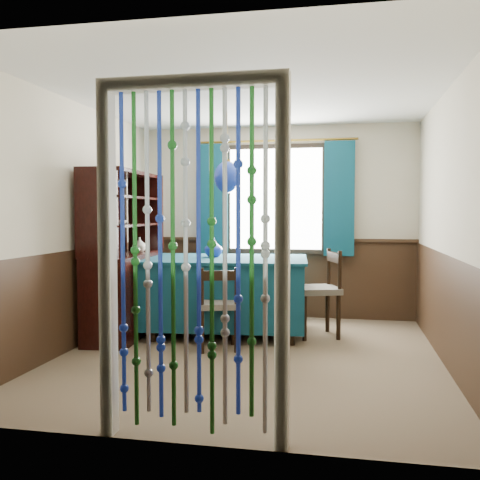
% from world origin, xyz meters
% --- Properties ---
extents(floor, '(4.00, 4.00, 0.00)m').
position_xyz_m(floor, '(0.00, 0.00, 0.00)').
color(floor, brown).
rests_on(floor, ground).
extents(ceiling, '(4.00, 4.00, 0.00)m').
position_xyz_m(ceiling, '(0.00, 0.00, 2.50)').
color(ceiling, silver).
rests_on(ceiling, ground).
extents(wall_back, '(3.60, 0.00, 3.60)m').
position_xyz_m(wall_back, '(0.00, 2.00, 1.25)').
color(wall_back, beige).
rests_on(wall_back, ground).
extents(wall_front, '(3.60, 0.00, 3.60)m').
position_xyz_m(wall_front, '(0.00, -2.00, 1.25)').
color(wall_front, beige).
rests_on(wall_front, ground).
extents(wall_left, '(0.00, 4.00, 4.00)m').
position_xyz_m(wall_left, '(-1.80, 0.00, 1.25)').
color(wall_left, beige).
rests_on(wall_left, ground).
extents(wall_right, '(0.00, 4.00, 4.00)m').
position_xyz_m(wall_right, '(1.80, 0.00, 1.25)').
color(wall_right, beige).
rests_on(wall_right, ground).
extents(wainscot_back, '(3.60, 0.00, 3.60)m').
position_xyz_m(wainscot_back, '(0.00, 1.99, 0.50)').
color(wainscot_back, '#332013').
rests_on(wainscot_back, ground).
extents(wainscot_front, '(3.60, 0.00, 3.60)m').
position_xyz_m(wainscot_front, '(0.00, -1.99, 0.50)').
color(wainscot_front, '#332013').
rests_on(wainscot_front, ground).
extents(wainscot_left, '(0.00, 4.00, 4.00)m').
position_xyz_m(wainscot_left, '(-1.79, 0.00, 0.50)').
color(wainscot_left, '#332013').
rests_on(wainscot_left, ground).
extents(wainscot_right, '(0.00, 4.00, 4.00)m').
position_xyz_m(wainscot_right, '(1.79, 0.00, 0.50)').
color(wainscot_right, '#332013').
rests_on(wainscot_right, ground).
extents(window, '(1.32, 0.12, 1.42)m').
position_xyz_m(window, '(0.00, 1.95, 1.55)').
color(window, black).
rests_on(window, wall_back).
extents(doorway, '(1.16, 0.12, 2.18)m').
position_xyz_m(doorway, '(0.00, -1.94, 1.05)').
color(doorway, silver).
rests_on(doorway, ground).
extents(dining_table, '(1.89, 1.38, 0.86)m').
position_xyz_m(dining_table, '(-0.41, 0.88, 0.49)').
color(dining_table, '#0F3C4D').
rests_on(dining_table, floor).
extents(chair_near, '(0.52, 0.50, 0.84)m').
position_xyz_m(chair_near, '(-0.34, 0.16, 0.45)').
color(chair_near, black).
rests_on(chair_near, floor).
extents(chair_far, '(0.42, 0.40, 0.80)m').
position_xyz_m(chair_far, '(-0.53, 1.61, 0.43)').
color(chair_far, black).
rests_on(chair_far, floor).
extents(chair_left, '(0.48, 0.50, 0.91)m').
position_xyz_m(chair_left, '(-1.49, 0.75, 0.49)').
color(chair_left, black).
rests_on(chair_left, floor).
extents(chair_right, '(0.58, 0.60, 0.96)m').
position_xyz_m(chair_right, '(0.62, 0.96, 0.51)').
color(chair_right, black).
rests_on(chair_right, floor).
extents(sideboard, '(0.58, 1.43, 1.83)m').
position_xyz_m(sideboard, '(-1.54, 0.59, 0.63)').
color(sideboard, black).
rests_on(sideboard, floor).
extents(pendant_lamp, '(0.29, 0.29, 0.90)m').
position_xyz_m(pendant_lamp, '(-0.41, 0.88, 1.78)').
color(pendant_lamp, olive).
rests_on(pendant_lamp, ceiling).
extents(vase_table, '(0.23, 0.23, 0.20)m').
position_xyz_m(vase_table, '(-0.59, 0.98, 0.96)').
color(vase_table, navy).
rests_on(vase_table, dining_table).
extents(bowl_shelf, '(0.23, 0.23, 0.05)m').
position_xyz_m(bowl_shelf, '(-1.48, 0.36, 1.27)').
color(bowl_shelf, beige).
rests_on(bowl_shelf, sideboard).
extents(vase_sideboard, '(0.20, 0.20, 0.19)m').
position_xyz_m(vase_sideboard, '(-1.48, 0.93, 1.01)').
color(vase_sideboard, beige).
rests_on(vase_sideboard, sideboard).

